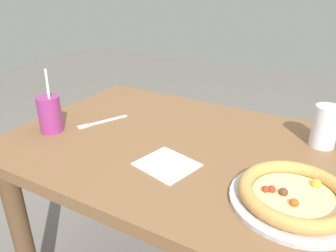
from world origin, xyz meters
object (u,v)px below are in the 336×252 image
water_cup_clear (325,126)px  pizza_near (294,196)px  fork (100,122)px  drink_cup_colored (50,114)px

water_cup_clear → pizza_near: bearing=-93.9°
pizza_near → fork: bearing=169.3°
fork → water_cup_clear: bearing=16.1°
drink_cup_colored → water_cup_clear: (0.86, 0.36, 0.01)m
pizza_near → water_cup_clear: size_ratio=2.26×
pizza_near → drink_cup_colored: 0.84m
water_cup_clear → fork: (-0.75, -0.22, -0.07)m
fork → drink_cup_colored: bearing=-127.1°
water_cup_clear → fork: 0.79m
pizza_near → drink_cup_colored: drink_cup_colored is taller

